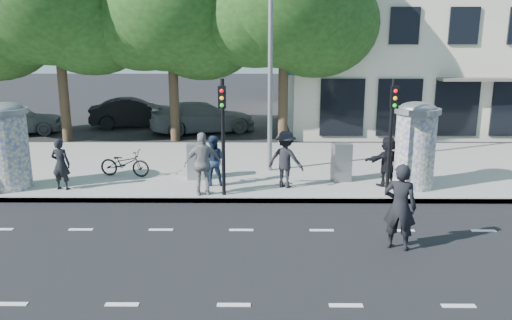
{
  "coord_description": "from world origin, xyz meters",
  "views": [
    {
      "loc": [
        0.46,
        -10.22,
        4.61
      ],
      "look_at": [
        0.35,
        3.5,
        1.29
      ],
      "focal_mm": 35.0,
      "sensor_mm": 36.0,
      "label": 1
    }
  ],
  "objects_px": {
    "street_lamp": "(271,34)",
    "ped_b": "(61,164)",
    "ped_d": "(286,159)",
    "car_left": "(12,119)",
    "ad_column_right": "(415,143)",
    "traffic_pole_far": "(392,126)",
    "cabinet_left": "(196,162)",
    "traffic_pole_near": "(223,125)",
    "ped_c": "(213,160)",
    "man_road": "(400,207)",
    "car_right": "(203,117)",
    "cabinet_right": "(341,162)",
    "ped_f": "(387,161)",
    "car_mid": "(134,112)",
    "bicycle": "(125,163)",
    "ped_e": "(203,164)",
    "ad_column_left": "(7,144)"
  },
  "relations": [
    {
      "from": "man_road",
      "to": "bicycle",
      "type": "xyz_separation_m",
      "value": [
        -7.64,
        5.54,
        -0.39
      ]
    },
    {
      "from": "ped_b",
      "to": "cabinet_right",
      "type": "distance_m",
      "value": 8.72
    },
    {
      "from": "ad_column_right",
      "to": "bicycle",
      "type": "distance_m",
      "value": 9.38
    },
    {
      "from": "car_right",
      "to": "ped_f",
      "type": "bearing_deg",
      "value": -164.49
    },
    {
      "from": "car_mid",
      "to": "car_right",
      "type": "relative_size",
      "value": 0.87
    },
    {
      "from": "ped_f",
      "to": "man_road",
      "type": "height_order",
      "value": "man_road"
    },
    {
      "from": "street_lamp",
      "to": "cabinet_left",
      "type": "distance_m",
      "value": 4.86
    },
    {
      "from": "ad_column_right",
      "to": "street_lamp",
      "type": "relative_size",
      "value": 0.33
    },
    {
      "from": "cabinet_left",
      "to": "ped_f",
      "type": "bearing_deg",
      "value": -12.13
    },
    {
      "from": "ad_column_right",
      "to": "ped_d",
      "type": "height_order",
      "value": "ad_column_right"
    },
    {
      "from": "ped_f",
      "to": "car_left",
      "type": "relative_size",
      "value": 0.34
    },
    {
      "from": "traffic_pole_near",
      "to": "car_right",
      "type": "distance_m",
      "value": 11.31
    },
    {
      "from": "ped_d",
      "to": "ped_b",
      "type": "bearing_deg",
      "value": 26.62
    },
    {
      "from": "traffic_pole_far",
      "to": "ped_b",
      "type": "relative_size",
      "value": 2.15
    },
    {
      "from": "traffic_pole_near",
      "to": "man_road",
      "type": "distance_m",
      "value": 5.57
    },
    {
      "from": "man_road",
      "to": "ped_f",
      "type": "bearing_deg",
      "value": -76.29
    },
    {
      "from": "ped_e",
      "to": "man_road",
      "type": "bearing_deg",
      "value": 131.35
    },
    {
      "from": "ad_column_right",
      "to": "traffic_pole_near",
      "type": "distance_m",
      "value": 5.91
    },
    {
      "from": "ad_column_left",
      "to": "cabinet_right",
      "type": "bearing_deg",
      "value": 4.82
    },
    {
      "from": "cabinet_left",
      "to": "ped_e",
      "type": "bearing_deg",
      "value": -81.16
    },
    {
      "from": "cabinet_right",
      "to": "cabinet_left",
      "type": "bearing_deg",
      "value": 168.44
    },
    {
      "from": "cabinet_right",
      "to": "car_right",
      "type": "height_order",
      "value": "car_right"
    },
    {
      "from": "ped_f",
      "to": "car_left",
      "type": "height_order",
      "value": "ped_f"
    },
    {
      "from": "ped_e",
      "to": "ped_f",
      "type": "relative_size",
      "value": 1.19
    },
    {
      "from": "car_right",
      "to": "man_road",
      "type": "bearing_deg",
      "value": -176.45
    },
    {
      "from": "ped_d",
      "to": "car_mid",
      "type": "bearing_deg",
      "value": -33.39
    },
    {
      "from": "street_lamp",
      "to": "cabinet_left",
      "type": "relative_size",
      "value": 6.9
    },
    {
      "from": "man_road",
      "to": "car_right",
      "type": "xyz_separation_m",
      "value": [
        -6.03,
        14.52,
        -0.22
      ]
    },
    {
      "from": "ped_d",
      "to": "ped_f",
      "type": "bearing_deg",
      "value": -152.35
    },
    {
      "from": "ped_d",
      "to": "man_road",
      "type": "bearing_deg",
      "value": 142.36
    },
    {
      "from": "ped_d",
      "to": "cabinet_left",
      "type": "distance_m",
      "value": 3.04
    },
    {
      "from": "ped_d",
      "to": "car_left",
      "type": "bearing_deg",
      "value": -11.95
    },
    {
      "from": "traffic_pole_far",
      "to": "cabinet_left",
      "type": "relative_size",
      "value": 2.93
    },
    {
      "from": "car_left",
      "to": "car_mid",
      "type": "bearing_deg",
      "value": -84.19
    },
    {
      "from": "ad_column_left",
      "to": "ped_e",
      "type": "distance_m",
      "value": 6.05
    },
    {
      "from": "street_lamp",
      "to": "ped_b",
      "type": "relative_size",
      "value": 5.07
    },
    {
      "from": "ad_column_left",
      "to": "ped_e",
      "type": "relative_size",
      "value": 1.42
    },
    {
      "from": "traffic_pole_far",
      "to": "car_mid",
      "type": "bearing_deg",
      "value": 129.59
    },
    {
      "from": "traffic_pole_near",
      "to": "street_lamp",
      "type": "distance_m",
      "value": 4.07
    },
    {
      "from": "ped_d",
      "to": "ad_column_right",
      "type": "bearing_deg",
      "value": -155.41
    },
    {
      "from": "ad_column_left",
      "to": "traffic_pole_far",
      "type": "relative_size",
      "value": 0.78
    },
    {
      "from": "ped_b",
      "to": "car_mid",
      "type": "relative_size",
      "value": 0.34
    },
    {
      "from": "traffic_pole_near",
      "to": "car_left",
      "type": "relative_size",
      "value": 0.73
    },
    {
      "from": "ped_e",
      "to": "ad_column_right",
      "type": "bearing_deg",
      "value": 175.23
    },
    {
      "from": "ped_c",
      "to": "man_road",
      "type": "distance_m",
      "value": 6.47
    },
    {
      "from": "ped_b",
      "to": "ped_d",
      "type": "bearing_deg",
      "value": -170.59
    },
    {
      "from": "ad_column_left",
      "to": "cabinet_left",
      "type": "distance_m",
      "value": 5.72
    },
    {
      "from": "man_road",
      "to": "car_mid",
      "type": "xyz_separation_m",
      "value": [
        -9.95,
        16.23,
        -0.22
      ]
    },
    {
      "from": "traffic_pole_near",
      "to": "traffic_pole_far",
      "type": "xyz_separation_m",
      "value": [
        4.8,
        0.0,
        0.0
      ]
    },
    {
      "from": "man_road",
      "to": "car_mid",
      "type": "distance_m",
      "value": 19.04
    }
  ]
}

